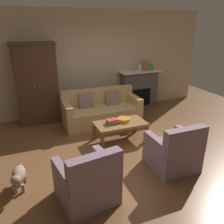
# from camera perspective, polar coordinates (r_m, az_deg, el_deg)

# --- Properties ---
(ground_plane) EXTENTS (9.60, 9.60, 0.00)m
(ground_plane) POSITION_cam_1_polar(r_m,az_deg,el_deg) (4.87, 2.91, -9.24)
(ground_plane) COLOR brown
(back_wall) EXTENTS (7.20, 0.10, 2.80)m
(back_wall) POSITION_cam_1_polar(r_m,az_deg,el_deg) (6.69, -6.29, 11.76)
(back_wall) COLOR beige
(back_wall) RESTS_ON ground
(fireplace) EXTENTS (1.26, 0.48, 1.12)m
(fireplace) POSITION_cam_1_polar(r_m,az_deg,el_deg) (7.22, 6.50, 5.66)
(fireplace) COLOR #4C4947
(fireplace) RESTS_ON ground
(armoire) EXTENTS (1.06, 0.57, 2.01)m
(armoire) POSITION_cam_1_polar(r_m,az_deg,el_deg) (6.21, -17.84, 6.50)
(armoire) COLOR #472D1E
(armoire) RESTS_ON ground
(couch) EXTENTS (1.93, 0.89, 0.86)m
(couch) POSITION_cam_1_polar(r_m,az_deg,el_deg) (6.00, -2.62, 0.10)
(couch) COLOR tan
(couch) RESTS_ON ground
(coffee_table) EXTENTS (1.10, 0.60, 0.42)m
(coffee_table) POSITION_cam_1_polar(r_m,az_deg,el_deg) (5.10, 2.04, -3.15)
(coffee_table) COLOR olive
(coffee_table) RESTS_ON ground
(fruit_bowl) EXTENTS (0.28, 0.28, 0.07)m
(fruit_bowl) POSITION_cam_1_polar(r_m,az_deg,el_deg) (5.15, 2.87, -1.85)
(fruit_bowl) COLOR orange
(fruit_bowl) RESTS_ON coffee_table
(book_stack) EXTENTS (0.26, 0.19, 0.10)m
(book_stack) POSITION_cam_1_polar(r_m,az_deg,el_deg) (5.02, 0.09, -2.26)
(book_stack) COLOR #427A4C
(book_stack) RESTS_ON coffee_table
(mantel_vase_cream) EXTENTS (0.10, 0.10, 0.18)m
(mantel_vase_cream) POSITION_cam_1_polar(r_m,az_deg,el_deg) (7.06, 6.78, 10.64)
(mantel_vase_cream) COLOR beige
(mantel_vase_cream) RESTS_ON fireplace
(mantel_vase_terracotta) EXTENTS (0.14, 0.14, 0.28)m
(mantel_vase_terracotta) POSITION_cam_1_polar(r_m,az_deg,el_deg) (7.14, 8.09, 11.11)
(mantel_vase_terracotta) COLOR #A86042
(mantel_vase_terracotta) RESTS_ON fireplace
(mantel_vase_jade) EXTENTS (0.11, 0.11, 0.16)m
(mantel_vase_jade) POSITION_cam_1_polar(r_m,az_deg,el_deg) (7.25, 9.46, 10.70)
(mantel_vase_jade) COLOR slate
(mantel_vase_jade) RESTS_ON fireplace
(armchair_near_left) EXTENTS (0.87, 0.87, 0.88)m
(armchair_near_left) POSITION_cam_1_polar(r_m,az_deg,el_deg) (3.51, -5.93, -16.43)
(armchair_near_left) COLOR gray
(armchair_near_left) RESTS_ON ground
(armchair_near_right) EXTENTS (0.78, 0.77, 0.88)m
(armchair_near_right) POSITION_cam_1_polar(r_m,az_deg,el_deg) (4.31, 14.74, -9.39)
(armchair_near_right) COLOR gray
(armchair_near_right) RESTS_ON ground
(dog) EXTENTS (0.26, 0.57, 0.39)m
(dog) POSITION_cam_1_polar(r_m,az_deg,el_deg) (3.99, -21.72, -14.15)
(dog) COLOR gray
(dog) RESTS_ON ground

